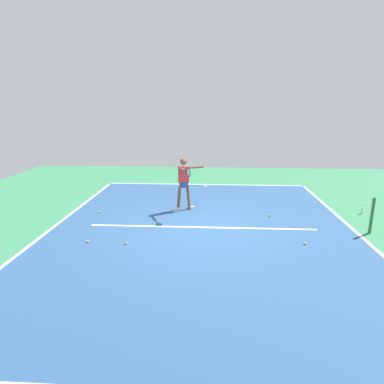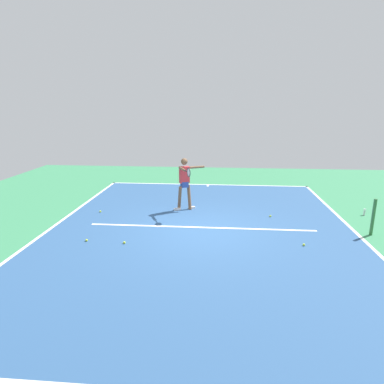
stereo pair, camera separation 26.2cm
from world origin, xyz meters
name	(u,v)px [view 2 (the right image)]	position (x,y,z in m)	size (l,w,h in m)	color
ground_plane	(201,230)	(0.00, 0.00, 0.00)	(20.47, 20.47, 0.00)	#388456
court_surface	(201,230)	(0.00, 0.00, 0.00)	(9.13, 11.69, 0.00)	#2D5484
court_line_baseline_near	(208,185)	(0.00, -5.79, 0.00)	(9.13, 0.10, 0.01)	white
court_line_sideline_left	(358,234)	(-4.52, 0.00, 0.00)	(0.10, 11.69, 0.01)	white
court_line_sideline_right	(55,225)	(4.52, 0.00, 0.00)	(0.10, 11.69, 0.01)	white
court_line_service	(201,227)	(0.00, -0.19, 0.00)	(6.85, 0.10, 0.01)	white
court_line_centre_mark	(208,186)	(0.00, -5.59, 0.00)	(0.10, 0.30, 0.01)	white
net_post	(373,217)	(-4.87, 0.00, 0.54)	(0.09, 0.09, 1.07)	#38753D
tennis_player	(185,180)	(0.68, -1.92, 1.08)	(1.07, 1.40, 1.85)	brown
tennis_ball_by_baseline	(100,211)	(3.57, -1.36, 0.03)	(0.07, 0.07, 0.07)	#CCE033
tennis_ball_far_corner	(124,243)	(1.99, 1.20, 0.03)	(0.07, 0.07, 0.07)	#CCE033
tennis_ball_centre_court	(87,240)	(3.06, 1.14, 0.03)	(0.07, 0.07, 0.07)	#CCE033
tennis_ball_near_player	(304,245)	(-2.77, 0.94, 0.03)	(0.07, 0.07, 0.07)	#C6E53D
tennis_ball_near_service_line	(270,216)	(-2.23, -1.35, 0.03)	(0.07, 0.07, 0.07)	#C6E53D
water_bottle	(364,212)	(-5.42, -1.80, 0.11)	(0.07, 0.07, 0.22)	white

